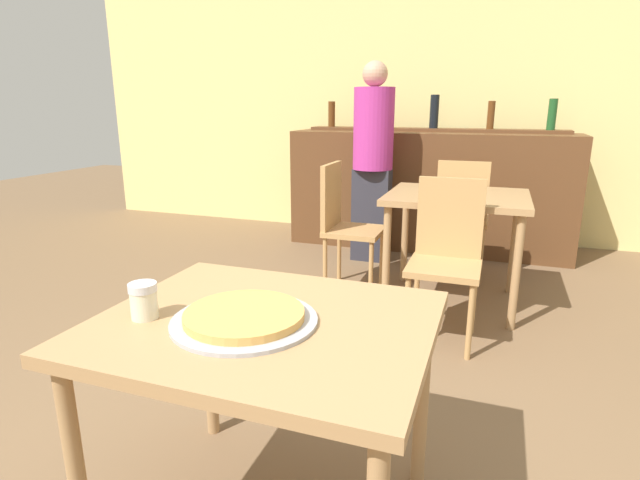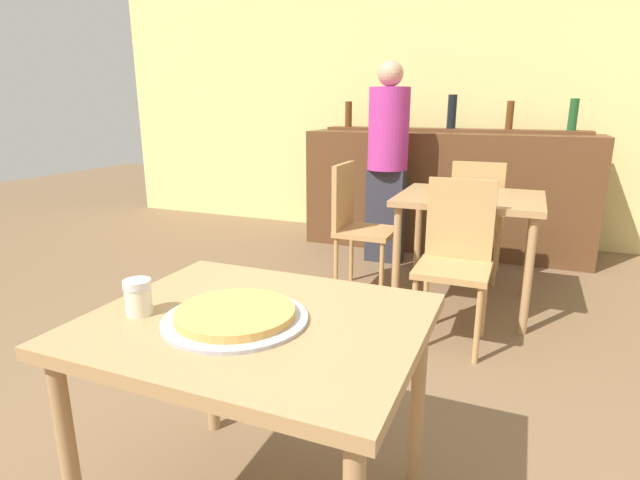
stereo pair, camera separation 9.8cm
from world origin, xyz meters
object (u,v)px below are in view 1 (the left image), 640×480
(chair_far_side_back, at_px, (462,211))
(cheese_shaker, at_px, (144,300))
(pizza_tray, at_px, (244,317))
(chair_far_side_front, at_px, (446,249))
(person_standing, at_px, (373,156))
(chair_far_side_left, at_px, (344,219))

(chair_far_side_back, height_order, cheese_shaker, chair_far_side_back)
(pizza_tray, relative_size, cheese_shaker, 3.94)
(chair_far_side_front, distance_m, person_standing, 1.61)
(chair_far_side_front, bearing_deg, person_standing, 119.93)
(chair_far_side_front, relative_size, chair_far_side_back, 1.00)
(chair_far_side_left, xyz_separation_m, person_standing, (0.01, 0.79, 0.38))
(chair_far_side_back, distance_m, pizza_tray, 2.82)
(chair_far_side_left, relative_size, cheese_shaker, 8.65)
(chair_far_side_back, xyz_separation_m, person_standing, (-0.78, 0.23, 0.38))
(pizza_tray, xyz_separation_m, person_standing, (-0.36, 3.01, 0.17))
(pizza_tray, bearing_deg, chair_far_side_back, 81.45)
(chair_far_side_front, xyz_separation_m, pizza_tray, (-0.42, -1.66, 0.21))
(chair_far_side_back, relative_size, chair_far_side_left, 1.00)
(chair_far_side_front, relative_size, person_standing, 0.55)
(cheese_shaker, distance_m, person_standing, 3.08)
(person_standing, bearing_deg, cheese_shaker, -88.77)
(cheese_shaker, relative_size, person_standing, 0.06)
(chair_far_side_left, distance_m, cheese_shaker, 2.30)
(chair_far_side_front, xyz_separation_m, chair_far_side_left, (-0.79, 0.56, 0.00))
(chair_far_side_front, height_order, chair_far_side_left, same)
(chair_far_side_left, xyz_separation_m, pizza_tray, (0.37, -2.22, 0.21))
(chair_far_side_back, bearing_deg, person_standing, -16.41)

